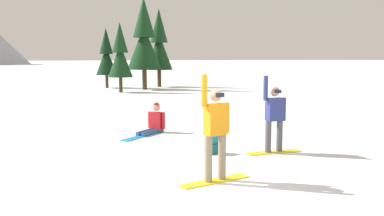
% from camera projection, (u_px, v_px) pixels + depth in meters
% --- Properties ---
extents(ground_plane, '(800.00, 800.00, 0.00)m').
position_uv_depth(ground_plane, '(205.00, 195.00, 7.14)').
color(ground_plane, white).
extents(snowboarder_foreground, '(1.50, 0.43, 2.05)m').
position_uv_depth(snowboarder_foreground, '(215.00, 131.00, 7.82)').
color(snowboarder_foreground, yellow).
rests_on(snowboarder_foreground, ground_plane).
extents(snowboarder_midground, '(1.47, 0.46, 1.92)m').
position_uv_depth(snowboarder_midground, '(274.00, 117.00, 10.25)').
color(snowboarder_midground, yellow).
rests_on(snowboarder_midground, ground_plane).
extents(snowboarder_background, '(1.69, 1.35, 0.96)m').
position_uv_depth(snowboarder_background, '(153.00, 123.00, 13.04)').
color(snowboarder_background, '#335184').
rests_on(snowboarder_background, ground_plane).
extents(backpack_teal, '(0.36, 0.32, 0.47)m').
position_uv_depth(backpack_teal, '(212.00, 145.00, 10.23)').
color(backpack_teal, '#1E7A7F').
rests_on(backpack_teal, ground_plane).
extents(pine_tree_slender, '(1.68, 1.68, 4.78)m').
position_uv_depth(pine_tree_slender, '(120.00, 54.00, 28.28)').
color(pine_tree_slender, '#472D19').
rests_on(pine_tree_slender, ground_plane).
extents(pine_tree_twin, '(2.18, 2.18, 6.34)m').
position_uv_depth(pine_tree_twin, '(159.00, 44.00, 33.69)').
color(pine_tree_twin, '#472D19').
rests_on(pine_tree_twin, ground_plane).
extents(pine_tree_young, '(2.57, 2.57, 6.81)m').
position_uv_depth(pine_tree_young, '(144.00, 40.00, 30.80)').
color(pine_tree_young, '#472D19').
rests_on(pine_tree_young, ground_plane).
extents(pine_tree_broad, '(1.65, 1.65, 4.69)m').
position_uv_depth(pine_tree_broad, '(106.00, 55.00, 32.68)').
color(pine_tree_broad, '#472D19').
rests_on(pine_tree_broad, ground_plane).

